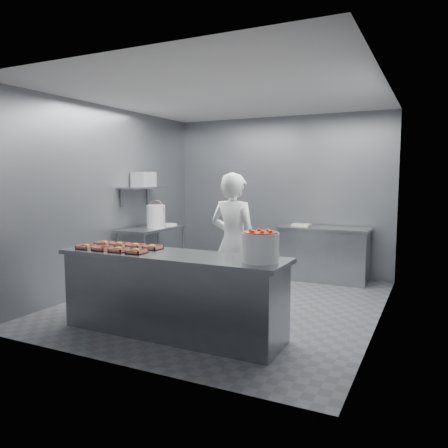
{
  "coord_description": "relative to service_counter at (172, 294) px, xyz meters",
  "views": [
    {
      "loc": [
        2.57,
        -5.29,
        1.72
      ],
      "look_at": [
        0.08,
        -0.2,
        1.12
      ],
      "focal_mm": 35.0,
      "sensor_mm": 36.0,
      "label": 1
    }
  ],
  "objects": [
    {
      "name": "service_counter",
      "position": [
        0.0,
        0.0,
        0.0
      ],
      "size": [
        2.6,
        0.7,
        0.9
      ],
      "color": "slate",
      "rests_on": "ground"
    },
    {
      "name": "wall_left",
      "position": [
        -2.0,
        1.35,
        0.95
      ],
      "size": [
        0.04,
        4.5,
        2.8
      ],
      "primitive_type": "cube",
      "color": "slate",
      "rests_on": "ground"
    },
    {
      "name": "ceiling",
      "position": [
        0.0,
        1.35,
        2.35
      ],
      "size": [
        4.5,
        4.5,
        0.0
      ],
      "primitive_type": "plane",
      "rotation": [
        3.14,
        0.0,
        0.0
      ],
      "color": "white",
      "rests_on": "wall_back"
    },
    {
      "name": "strawberry_tub",
      "position": [
        1.04,
        -0.02,
        0.61
      ],
      "size": [
        0.36,
        0.36,
        0.3
      ],
      "color": "white",
      "rests_on": "service_counter"
    },
    {
      "name": "back_counter",
      "position": [
        0.9,
        3.25,
        -0.0
      ],
      "size": [
        1.5,
        0.6,
        0.9
      ],
      "color": "slate",
      "rests_on": "ground"
    },
    {
      "name": "rag",
      "position": [
        -1.57,
        2.07,
        0.46
      ],
      "size": [
        0.14,
        0.12,
        0.02
      ],
      "primitive_type": "cube",
      "rotation": [
        0.0,
        0.0,
        0.02
      ],
      "color": "#CCB28C",
      "rests_on": "prep_table"
    },
    {
      "name": "tray_6",
      "position": [
        -0.59,
        0.15,
        0.47
      ],
      "size": [
        0.19,
        0.18,
        0.06
      ],
      "color": "tan",
      "rests_on": "service_counter"
    },
    {
      "name": "floor",
      "position": [
        0.0,
        1.35,
        -0.45
      ],
      "size": [
        4.5,
        4.5,
        0.0
      ],
      "primitive_type": "plane",
      "color": "#4C4C51",
      "rests_on": "ground"
    },
    {
      "name": "bucket_lid",
      "position": [
        -1.58,
        2.31,
        0.46
      ],
      "size": [
        0.43,
        0.43,
        0.03
      ],
      "primitive_type": "cylinder",
      "rotation": [
        0.0,
        0.0,
        -0.3
      ],
      "color": "white",
      "rests_on": "prep_table"
    },
    {
      "name": "tray_3",
      "position": [
        -0.35,
        -0.15,
        0.47
      ],
      "size": [
        0.19,
        0.18,
        0.06
      ],
      "color": "tan",
      "rests_on": "service_counter"
    },
    {
      "name": "paper_stack",
      "position": [
        0.51,
        3.25,
        0.46
      ],
      "size": [
        0.31,
        0.23,
        0.04
      ],
      "primitive_type": "cube",
      "rotation": [
        0.0,
        0.0,
        -0.04
      ],
      "color": "silver",
      "rests_on": "back_counter"
    },
    {
      "name": "appliance",
      "position": [
        -1.82,
        1.99,
        1.23
      ],
      "size": [
        0.31,
        0.35,
        0.24
      ],
      "primitive_type": "cube",
      "rotation": [
        0.0,
        0.0,
        -0.07
      ],
      "color": "gray",
      "rests_on": "wall_shelf"
    },
    {
      "name": "worker",
      "position": [
        0.26,
        1.05,
        0.44
      ],
      "size": [
        0.69,
        0.49,
        1.78
      ],
      "primitive_type": "imported",
      "rotation": [
        0.0,
        0.0,
        3.03
      ],
      "color": "white",
      "rests_on": "ground"
    },
    {
      "name": "tray_2",
      "position": [
        -0.59,
        -0.15,
        0.47
      ],
      "size": [
        0.19,
        0.18,
        0.06
      ],
      "color": "tan",
      "rests_on": "service_counter"
    },
    {
      "name": "wall_back",
      "position": [
        0.0,
        3.6,
        0.95
      ],
      "size": [
        4.0,
        0.04,
        2.8
      ],
      "primitive_type": "cube",
      "color": "slate",
      "rests_on": "ground"
    },
    {
      "name": "tray_4",
      "position": [
        -1.07,
        0.15,
        0.47
      ],
      "size": [
        0.19,
        0.18,
        0.06
      ],
      "color": "tan",
      "rests_on": "service_counter"
    },
    {
      "name": "glaze_bucket",
      "position": [
        -1.53,
        1.91,
        0.65
      ],
      "size": [
        0.31,
        0.3,
        0.46
      ],
      "color": "white",
      "rests_on": "prep_table"
    },
    {
      "name": "tray_1",
      "position": [
        -0.83,
        -0.15,
        0.47
      ],
      "size": [
        0.19,
        0.18,
        0.04
      ],
      "color": "tan",
      "rests_on": "service_counter"
    },
    {
      "name": "tray_7",
      "position": [
        -0.35,
        0.15,
        0.47
      ],
      "size": [
        0.19,
        0.18,
        0.06
      ],
      "color": "tan",
      "rests_on": "service_counter"
    },
    {
      "name": "prep_table",
      "position": [
        -1.65,
        1.95,
        0.14
      ],
      "size": [
        0.6,
        1.2,
        0.9
      ],
      "color": "slate",
      "rests_on": "ground"
    },
    {
      "name": "wall_shelf",
      "position": [
        -1.82,
        1.95,
        1.1
      ],
      "size": [
        0.35,
        0.9,
        0.03
      ],
      "primitive_type": "cube",
      "color": "slate",
      "rests_on": "wall_left"
    },
    {
      "name": "wall_right",
      "position": [
        2.0,
        1.35,
        0.95
      ],
      "size": [
        0.04,
        4.5,
        2.8
      ],
      "primitive_type": "cube",
      "color": "slate",
      "rests_on": "ground"
    },
    {
      "name": "tray_0",
      "position": [
        -1.07,
        -0.15,
        0.47
      ],
      "size": [
        0.19,
        0.18,
        0.06
      ],
      "color": "tan",
      "rests_on": "service_counter"
    },
    {
      "name": "tray_5",
      "position": [
        -0.83,
        0.15,
        0.47
      ],
      "size": [
        0.19,
        0.18,
        0.06
      ],
      "color": "tan",
      "rests_on": "service_counter"
    }
  ]
}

